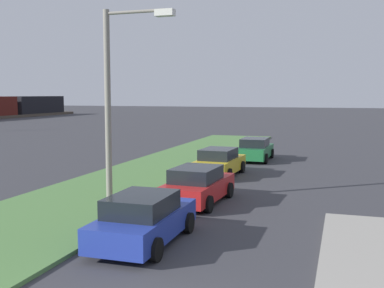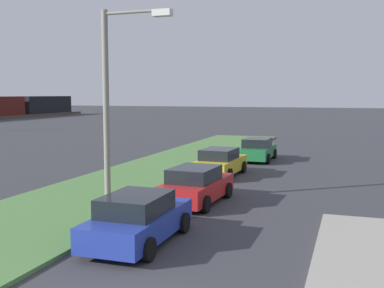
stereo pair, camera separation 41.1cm
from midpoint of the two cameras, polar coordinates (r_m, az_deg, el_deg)
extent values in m
cube|color=#517F42|center=(20.11, -11.56, -6.33)|extent=(60.00, 6.00, 0.12)
cube|color=#23389E|center=(14.03, -5.57, -9.51)|extent=(4.31, 1.81, 0.70)
cube|color=black|center=(13.70, -5.95, -7.20)|extent=(2.20, 1.61, 0.55)
cylinder|color=black|center=(15.65, -6.52, -8.83)|extent=(0.64, 0.22, 0.64)
cylinder|color=black|center=(14.98, -0.21, -9.46)|extent=(0.64, 0.22, 0.64)
cylinder|color=black|center=(13.36, -11.61, -11.53)|extent=(0.64, 0.22, 0.64)
cylinder|color=black|center=(12.58, -4.35, -12.54)|extent=(0.64, 0.22, 0.64)
cube|color=red|center=(18.91, 1.13, -5.42)|extent=(4.39, 2.03, 0.70)
cube|color=black|center=(18.61, 0.91, -3.64)|extent=(2.28, 1.71, 0.55)
cylinder|color=black|center=(20.51, 0.11, -5.22)|extent=(0.65, 0.25, 0.64)
cylinder|color=black|center=(19.93, 4.94, -5.58)|extent=(0.65, 0.25, 0.64)
cylinder|color=black|center=(18.09, -3.09, -6.76)|extent=(0.65, 0.25, 0.64)
cylinder|color=black|center=(17.42, 2.33, -7.25)|extent=(0.65, 0.25, 0.64)
cube|color=gold|center=(25.19, 3.89, -2.55)|extent=(4.37, 1.99, 0.70)
cube|color=black|center=(24.92, 3.76, -1.19)|extent=(2.27, 1.69, 0.55)
cylinder|color=black|center=(26.77, 2.92, -2.57)|extent=(0.65, 0.25, 0.64)
cylinder|color=black|center=(26.27, 6.65, -2.77)|extent=(0.65, 0.25, 0.64)
cylinder|color=black|center=(24.26, 0.90, -3.47)|extent=(0.65, 0.25, 0.64)
cylinder|color=black|center=(23.70, 4.99, -3.72)|extent=(0.65, 0.25, 0.64)
cube|color=#1E6B38|center=(31.22, 8.28, -0.93)|extent=(4.31, 1.82, 0.70)
cube|color=black|center=(30.96, 8.24, 0.17)|extent=(2.21, 1.61, 0.55)
cylinder|color=black|center=(32.74, 7.15, -1.04)|extent=(0.64, 0.22, 0.64)
cylinder|color=black|center=(32.43, 10.27, -1.15)|extent=(0.64, 0.22, 0.64)
cylinder|color=black|center=(30.12, 6.13, -1.64)|extent=(0.64, 0.22, 0.64)
cylinder|color=black|center=(29.79, 9.51, -1.77)|extent=(0.64, 0.22, 0.64)
cube|color=black|center=(100.52, -17.14, 4.56)|extent=(14.00, 3.00, 3.40)
cylinder|color=gray|center=(18.59, -9.68, 4.18)|extent=(0.24, 0.24, 7.50)
cylinder|color=gray|center=(18.27, -6.49, 15.53)|extent=(0.17, 2.40, 0.12)
cube|color=silver|center=(17.76, -2.89, 15.51)|extent=(0.37, 0.71, 0.24)
camera|label=1|loc=(0.21, -89.48, 0.06)|focal=44.25mm
camera|label=2|loc=(0.21, 90.52, -0.06)|focal=44.25mm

